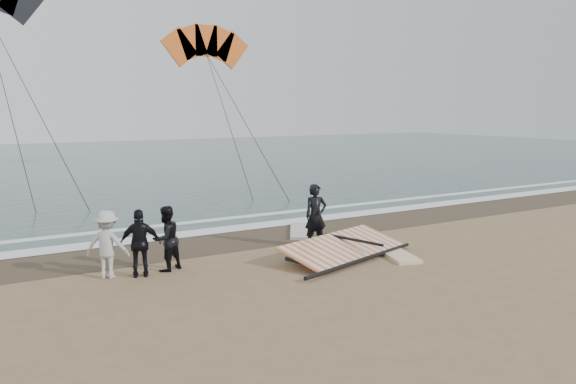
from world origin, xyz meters
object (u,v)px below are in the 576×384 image
object	(u,v)px
board_white	(392,252)
board_cream	(300,231)
sail_rig	(339,249)
man_main	(316,216)

from	to	relation	value
board_white	board_cream	bearing A→B (deg)	119.33
sail_rig	board_white	bearing A→B (deg)	-18.82
man_main	board_cream	size ratio (longest dim) A/B	0.81
board_white	sail_rig	size ratio (longest dim) A/B	0.56
man_main	sail_rig	size ratio (longest dim) A/B	0.43
board_cream	board_white	bearing A→B (deg)	-46.16
man_main	sail_rig	distance (m)	1.40
board_cream	man_main	bearing A→B (deg)	-77.28
man_main	sail_rig	bearing A→B (deg)	-82.13
board_cream	sail_rig	xyz separation A→B (m)	(-0.65, -3.10, 0.15)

